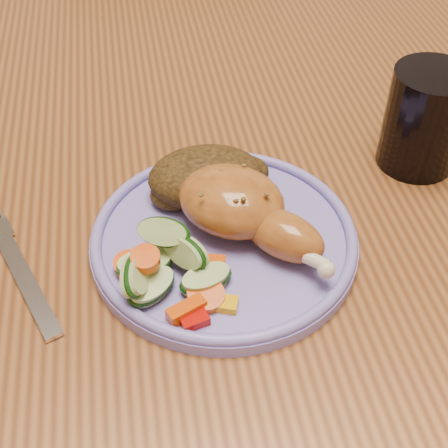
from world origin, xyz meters
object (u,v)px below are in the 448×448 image
object	(u,v)px
chair_far	(182,76)
fork	(16,261)
plate	(224,241)
drinking_glass	(425,120)
dining_table	(243,235)

from	to	relation	value
chair_far	fork	distance (m)	0.78
plate	fork	bearing A→B (deg)	176.99
fork	drinking_glass	bearing A→B (deg)	11.06
plate	drinking_glass	world-z (taller)	drinking_glass
plate	fork	distance (m)	0.18
drinking_glass	dining_table	bearing A→B (deg)	178.35
fork	dining_table	bearing A→B (deg)	20.61
plate	dining_table	bearing A→B (deg)	67.92
dining_table	plate	world-z (taller)	plate
plate	drinking_glass	bearing A→B (deg)	22.12
plate	drinking_glass	xyz separation A→B (m)	(0.21, 0.09, 0.04)
plate	fork	world-z (taller)	plate
chair_far	plate	xyz separation A→B (m)	(-0.04, -0.72, 0.26)
dining_table	plate	size ratio (longest dim) A/B	6.01
dining_table	plate	bearing A→B (deg)	-112.08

